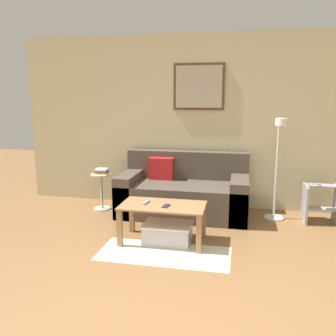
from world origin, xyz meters
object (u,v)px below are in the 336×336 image
at_px(book_stack, 101,171).
at_px(cell_phone, 166,206).
at_px(remote_control, 146,203).
at_px(step_stool, 321,203).
at_px(couch, 183,193).
at_px(side_table, 102,188).
at_px(floor_lamp, 277,166).
at_px(storage_bin, 168,233).
at_px(coffee_table, 163,212).

height_order(book_stack, cell_phone, book_stack).
xyz_separation_m(remote_control, step_stool, (2.12, 1.06, -0.19)).
distance_m(book_stack, step_stool, 3.09).
height_order(couch, side_table, couch).
distance_m(floor_lamp, side_table, 2.52).
bearing_deg(book_stack, storage_bin, -40.72).
xyz_separation_m(book_stack, remote_control, (0.95, -1.02, -0.12)).
xyz_separation_m(floor_lamp, cell_phone, (-1.28, -1.05, -0.31)).
relative_size(couch, floor_lamp, 1.29).
bearing_deg(couch, coffee_table, -93.61).
relative_size(coffee_table, floor_lamp, 0.69).
distance_m(floor_lamp, book_stack, 2.49).
xyz_separation_m(side_table, book_stack, (-0.00, 0.02, 0.26)).
relative_size(couch, cell_phone, 12.81).
relative_size(floor_lamp, step_stool, 2.79).
bearing_deg(storage_bin, couch, 89.58).
xyz_separation_m(coffee_table, remote_control, (-0.21, 0.01, 0.10)).
bearing_deg(cell_phone, side_table, 146.44).
distance_m(floor_lamp, cell_phone, 1.68).
height_order(side_table, book_stack, book_stack).
bearing_deg(coffee_table, cell_phone, -46.24).
relative_size(couch, book_stack, 8.81).
bearing_deg(cell_phone, storage_bin, 81.97).
xyz_separation_m(storage_bin, remote_control, (-0.26, 0.03, 0.34)).
bearing_deg(storage_bin, step_stool, 30.26).
bearing_deg(book_stack, cell_phone, -41.84).
distance_m(couch, floor_lamp, 1.34).
relative_size(couch, side_table, 3.32).
bearing_deg(storage_bin, cell_phone, -105.78).
distance_m(coffee_table, remote_control, 0.23).
relative_size(side_table, book_stack, 2.65).
distance_m(side_table, cell_phone, 1.61).
height_order(book_stack, remote_control, book_stack).
height_order(book_stack, step_stool, book_stack).
bearing_deg(remote_control, storage_bin, 4.76).
relative_size(couch, storage_bin, 3.24).
distance_m(coffee_table, book_stack, 1.57).
relative_size(remote_control, step_stool, 0.30).
bearing_deg(couch, step_stool, 0.42).
xyz_separation_m(couch, floor_lamp, (1.26, -0.05, 0.46)).
xyz_separation_m(storage_bin, book_stack, (-1.22, 1.05, 0.46)).
xyz_separation_m(storage_bin, floor_lamp, (1.27, 1.02, 0.65)).
height_order(floor_lamp, side_table, floor_lamp).
distance_m(book_stack, cell_phone, 1.63).
bearing_deg(step_stool, floor_lamp, -173.53).
xyz_separation_m(book_stack, step_stool, (3.07, 0.03, -0.31)).
bearing_deg(floor_lamp, remote_control, -147.14).
relative_size(remote_control, cell_phone, 1.07).
bearing_deg(coffee_table, remote_control, 177.37).
distance_m(floor_lamp, remote_control, 1.85).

